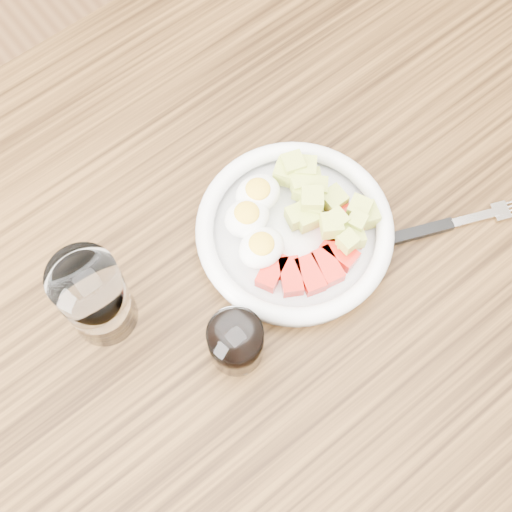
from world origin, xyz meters
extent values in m
plane|color=brown|center=(0.00, 0.00, 0.00)|extent=(4.00, 4.00, 0.00)
cube|color=brown|center=(0.65, 0.35, 0.36)|extent=(0.07, 0.07, 0.73)
cube|color=#573717|center=(0.00, 0.00, 0.75)|extent=(1.50, 0.90, 0.04)
cylinder|color=white|center=(0.05, 0.01, 0.78)|extent=(0.23, 0.23, 0.01)
torus|color=white|center=(0.05, 0.01, 0.79)|extent=(0.24, 0.24, 0.02)
cube|color=red|center=(-0.01, -0.01, 0.79)|extent=(0.05, 0.04, 0.02)
cube|color=red|center=(0.01, -0.03, 0.79)|extent=(0.04, 0.05, 0.02)
cube|color=red|center=(0.03, -0.05, 0.79)|extent=(0.04, 0.05, 0.02)
cube|color=red|center=(0.05, -0.05, 0.79)|extent=(0.03, 0.05, 0.02)
cube|color=red|center=(0.07, -0.05, 0.79)|extent=(0.03, 0.05, 0.02)
cube|color=red|center=(0.09, -0.03, 0.79)|extent=(0.05, 0.05, 0.02)
cube|color=red|center=(0.10, -0.01, 0.79)|extent=(0.05, 0.03, 0.02)
ellipsoid|color=white|center=(0.01, 0.05, 0.81)|extent=(0.06, 0.05, 0.03)
ellipsoid|color=yellow|center=(0.01, 0.05, 0.82)|extent=(0.03, 0.03, 0.01)
ellipsoid|color=white|center=(0.04, 0.07, 0.81)|extent=(0.06, 0.05, 0.03)
ellipsoid|color=yellow|center=(0.04, 0.07, 0.82)|extent=(0.03, 0.03, 0.01)
ellipsoid|color=white|center=(0.00, 0.01, 0.81)|extent=(0.06, 0.05, 0.03)
ellipsoid|color=yellow|center=(0.00, 0.01, 0.82)|extent=(0.03, 0.03, 0.01)
cube|color=#CDD351|center=(0.09, 0.04, 0.80)|extent=(0.03, 0.03, 0.02)
cube|color=#CDD351|center=(0.12, -0.02, 0.81)|extent=(0.03, 0.03, 0.02)
cube|color=#CDD351|center=(0.11, 0.01, 0.80)|extent=(0.03, 0.03, 0.03)
cube|color=#CDD351|center=(0.09, -0.02, 0.82)|extent=(0.02, 0.02, 0.02)
cube|color=#CDD351|center=(0.12, -0.03, 0.80)|extent=(0.03, 0.03, 0.03)
cube|color=#CDD351|center=(0.08, 0.02, 0.80)|extent=(0.03, 0.03, 0.02)
cube|color=#CDD351|center=(0.08, 0.02, 0.80)|extent=(0.03, 0.03, 0.02)
cube|color=#CDD351|center=(0.08, -0.02, 0.82)|extent=(0.03, 0.03, 0.02)
cube|color=#CDD351|center=(0.06, 0.02, 0.80)|extent=(0.03, 0.03, 0.02)
cube|color=#CDD351|center=(0.10, 0.03, 0.81)|extent=(0.03, 0.03, 0.02)
cube|color=#CDD351|center=(0.10, 0.05, 0.80)|extent=(0.03, 0.03, 0.02)
cube|color=#CDD351|center=(0.09, 0.07, 0.81)|extent=(0.03, 0.03, 0.02)
cube|color=#CDD351|center=(0.08, -0.05, 0.81)|extent=(0.02, 0.02, 0.02)
cube|color=#CDD351|center=(0.10, 0.03, 0.81)|extent=(0.03, 0.03, 0.02)
cube|color=#CDD351|center=(0.09, -0.04, 0.80)|extent=(0.03, 0.03, 0.02)
cube|color=#CDD351|center=(0.08, 0.07, 0.81)|extent=(0.03, 0.03, 0.03)
cube|color=#CDD351|center=(0.10, 0.06, 0.81)|extent=(0.04, 0.04, 0.03)
cube|color=#CDD351|center=(0.09, 0.05, 0.81)|extent=(0.03, 0.03, 0.03)
cube|color=#CDD351|center=(0.10, -0.03, 0.82)|extent=(0.03, 0.03, 0.02)
cube|color=#CDD351|center=(0.08, -0.04, 0.80)|extent=(0.03, 0.03, 0.02)
cube|color=#CDD351|center=(0.07, 0.01, 0.80)|extent=(0.03, 0.03, 0.02)
cube|color=#CDD351|center=(0.08, 0.02, 0.82)|extent=(0.04, 0.04, 0.03)
cube|color=black|center=(0.16, -0.08, 0.77)|extent=(0.10, 0.05, 0.01)
cube|color=silver|center=(0.24, -0.11, 0.77)|extent=(0.06, 0.03, 0.00)
cube|color=silver|center=(0.27, -0.12, 0.77)|extent=(0.03, 0.03, 0.00)
cylinder|color=white|center=(-0.19, 0.07, 0.84)|extent=(0.07, 0.07, 0.13)
cylinder|color=white|center=(-0.09, -0.06, 0.81)|extent=(0.06, 0.06, 0.07)
cylinder|color=black|center=(-0.09, -0.06, 0.80)|extent=(0.05, 0.05, 0.06)
camera|label=1|loc=(-0.20, -0.23, 1.56)|focal=50.00mm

